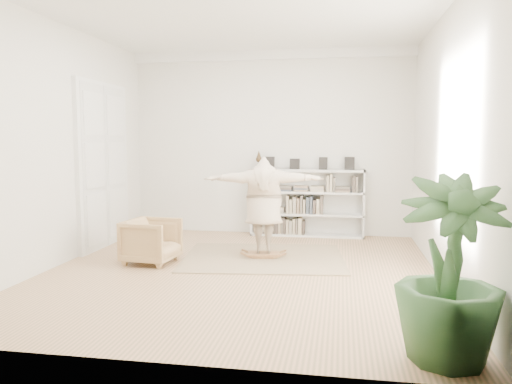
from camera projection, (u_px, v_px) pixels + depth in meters
floor at (241, 271)px, 7.13m from camera, size 6.00×6.00×0.00m
room_shell at (270, 55)px, 9.64m from camera, size 6.00×6.00×6.00m
doors at (104, 167)px, 8.71m from camera, size 0.09×1.78×2.92m
bookshelf at (307, 204)px, 9.70m from camera, size 2.20×0.35×1.64m
armchair at (152, 241)px, 7.58m from camera, size 0.82×0.81×0.68m
rug at (264, 258)px, 7.92m from camera, size 2.71×2.26×0.02m
rocker_board at (264, 254)px, 7.91m from camera, size 0.53×0.35×0.11m
person at (264, 203)px, 7.82m from camera, size 1.92×0.71×1.53m
houseplant at (450, 270)px, 4.16m from camera, size 0.94×0.94×1.59m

